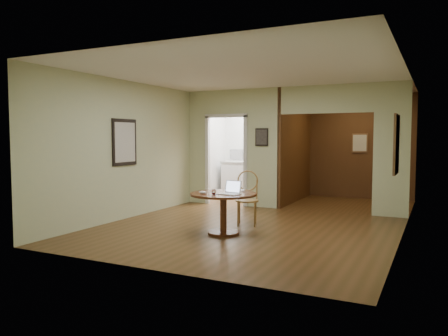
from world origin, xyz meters
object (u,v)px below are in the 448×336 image
at_px(dining_table, 223,204).
at_px(closed_laptop, 234,190).
at_px(chair, 247,195).
at_px(open_laptop, 231,190).

relative_size(dining_table, closed_laptop, 3.13).
bearing_deg(chair, open_laptop, -100.68).
relative_size(open_laptop, closed_laptop, 0.99).
distance_m(chair, open_laptop, 1.01).
relative_size(dining_table, open_laptop, 3.16).
height_order(chair, closed_laptop, chair).
bearing_deg(chair, dining_table, -111.01).
bearing_deg(dining_table, chair, 87.83).
xyz_separation_m(dining_table, open_laptop, (0.18, -0.07, 0.24)).
distance_m(chair, closed_laptop, 0.61).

